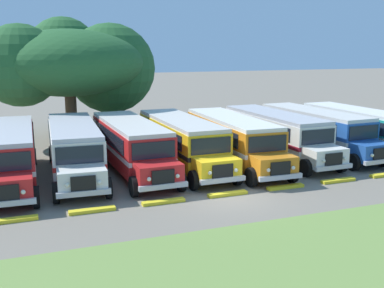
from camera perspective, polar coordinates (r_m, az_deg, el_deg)
The scene contains 17 objects.
ground_plane at distance 22.36m, azimuth 4.62°, elevation -6.47°, with size 220.00×220.00×0.00m, color slate.
foreground_grass_strip at distance 15.28m, azimuth 20.15°, elevation -16.15°, with size 80.00×11.55×0.01m, color olive.
parked_bus_slot_1 at distance 26.27m, azimuth -21.49°, elevation -0.94°, with size 2.96×10.88×2.82m.
parked_bus_slot_2 at distance 26.66m, azimuth -14.25°, elevation -0.30°, with size 3.19×10.91×2.82m.
parked_bus_slot_3 at distance 26.95m, azimuth -7.47°, elevation 0.10°, with size 2.88×10.86×2.82m.
parked_bus_slot_4 at distance 27.80m, azimuth -1.24°, elevation 0.55°, with size 2.77×10.85×2.82m.
parked_bus_slot_5 at distance 28.47m, azimuth 5.06°, elevation 0.77°, with size 2.92×10.87×2.82m.
parked_bus_slot_6 at distance 30.66m, azimuth 10.27°, elevation 1.42°, with size 2.94×10.87×2.82m.
parked_bus_slot_7 at distance 32.54m, azimuth 14.98°, elevation 1.79°, with size 3.17×10.91×2.82m.
parked_bus_slot_8 at distance 33.96m, azimuth 19.93°, elevation 1.89°, with size 2.96×10.88×2.82m.
curb_wheelstop_1 at distance 20.55m, azimuth -21.14°, elevation -8.69°, with size 2.00×0.36×0.15m, color yellow.
curb_wheelstop_2 at distance 20.73m, azimuth -12.12°, elevation -7.96°, with size 2.00×0.36×0.15m, color yellow.
curb_wheelstop_3 at distance 21.40m, azimuth -3.51°, elevation -7.08°, with size 2.00×0.36×0.15m, color yellow.
curb_wheelstop_4 at distance 22.52m, azimuth 4.39°, elevation -6.13°, with size 2.00×0.36×0.15m, color yellow.
curb_wheelstop_5 at distance 24.02m, azimuth 11.39°, elevation -5.18°, with size 2.00×0.36×0.15m, color yellow.
curb_wheelstop_6 at distance 25.84m, azimuth 17.47°, elevation -4.30°, with size 2.00×0.36×0.15m, color yellow.
broad_shade_tree at distance 36.58m, azimuth -14.34°, elevation 9.56°, with size 13.09×11.47×9.40m.
Camera 1 is at (-9.22, -19.14, 6.96)m, focal length 43.51 mm.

